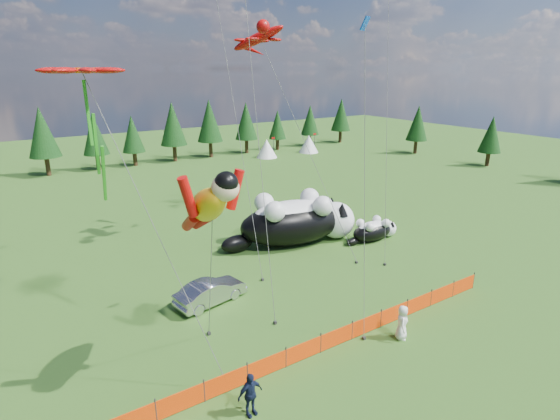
# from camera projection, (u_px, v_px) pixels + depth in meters

# --- Properties ---
(ground) EXTENTS (160.00, 160.00, 0.00)m
(ground) POSITION_uv_depth(u_px,v_px,m) (301.00, 318.00, 23.97)
(ground) COLOR #143309
(ground) RESTS_ON ground
(safety_fence) EXTENTS (22.06, 0.06, 1.10)m
(safety_fence) POSITION_uv_depth(u_px,v_px,m) (337.00, 337.00, 21.42)
(safety_fence) COLOR #262626
(safety_fence) RESTS_ON ground
(tree_line) EXTENTS (90.00, 4.00, 8.00)m
(tree_line) POSITION_uv_depth(u_px,v_px,m) (108.00, 139.00, 58.70)
(tree_line) COLOR black
(tree_line) RESTS_ON ground
(festival_tents) EXTENTS (50.00, 3.20, 2.80)m
(festival_tents) POSITION_uv_depth(u_px,v_px,m) (200.00, 156.00, 61.18)
(festival_tents) COLOR white
(festival_tents) RESTS_ON ground
(cat_large) EXTENTS (10.94, 5.48, 3.98)m
(cat_large) POSITION_uv_depth(u_px,v_px,m) (297.00, 220.00, 33.79)
(cat_large) COLOR black
(cat_large) RESTS_ON ground
(cat_small) EXTENTS (4.94, 1.82, 1.79)m
(cat_small) POSITION_uv_depth(u_px,v_px,m) (374.00, 230.00, 34.72)
(cat_small) COLOR black
(cat_small) RESTS_ON ground
(car) EXTENTS (4.54, 2.36, 1.43)m
(car) POSITION_uv_depth(u_px,v_px,m) (211.00, 292.00, 25.35)
(car) COLOR #BDBCC1
(car) RESTS_ON ground
(spectator_c) EXTENTS (1.15, 0.64, 1.89)m
(spectator_c) POSITION_uv_depth(u_px,v_px,m) (250.00, 395.00, 17.03)
(spectator_c) COLOR #131B34
(spectator_c) RESTS_ON ground
(spectator_e) EXTENTS (1.04, 1.04, 1.83)m
(spectator_e) POSITION_uv_depth(u_px,v_px,m) (402.00, 323.00, 21.91)
(spectator_e) COLOR white
(spectator_e) RESTS_ON ground
(superhero_kite) EXTENTS (4.49, 5.21, 9.96)m
(superhero_kite) POSITION_uv_depth(u_px,v_px,m) (207.00, 205.00, 17.41)
(superhero_kite) COLOR #F2A70C
(superhero_kite) RESTS_ON ground
(gecko_kite) EXTENTS (5.84, 12.13, 17.53)m
(gecko_kite) POSITION_uv_depth(u_px,v_px,m) (258.00, 38.00, 31.54)
(gecko_kite) COLOR #B50909
(gecko_kite) RESTS_ON ground
(flower_kite) EXTENTS (5.16, 6.07, 13.99)m
(flower_kite) POSITION_uv_depth(u_px,v_px,m) (83.00, 75.00, 16.35)
(flower_kite) COLOR #B50909
(flower_kite) RESTS_ON ground
(diamond_kite_c) EXTENTS (1.90, 2.96, 15.73)m
(diamond_kite_c) POSITION_uv_depth(u_px,v_px,m) (365.00, 47.00, 20.39)
(diamond_kite_c) COLOR blue
(diamond_kite_c) RESTS_ON ground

